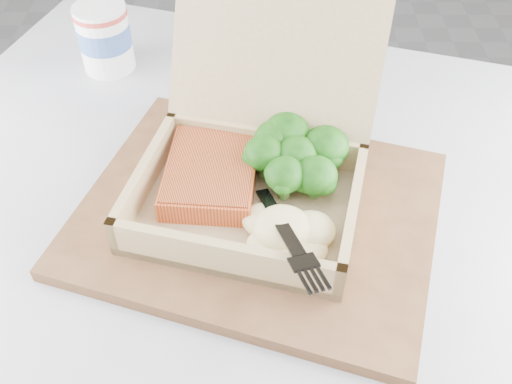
{
  "coord_description": "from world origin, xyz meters",
  "views": [
    {
      "loc": [
        0.57,
        -0.48,
        1.22
      ],
      "look_at": [
        0.56,
        -0.07,
        0.79
      ],
      "focal_mm": 40.0,
      "sensor_mm": 36.0,
      "label": 1
    }
  ],
  "objects_px": {
    "takeout_container": "(257,149)",
    "paper_cup": "(104,36)",
    "cafe_table": "(220,322)",
    "serving_tray": "(258,212)"
  },
  "relations": [
    {
      "from": "takeout_container",
      "to": "paper_cup",
      "type": "relative_size",
      "value": 3.35
    },
    {
      "from": "cafe_table",
      "to": "paper_cup",
      "type": "relative_size",
      "value": 11.18
    },
    {
      "from": "serving_tray",
      "to": "takeout_container",
      "type": "relative_size",
      "value": 1.19
    },
    {
      "from": "serving_tray",
      "to": "paper_cup",
      "type": "relative_size",
      "value": 3.98
    },
    {
      "from": "takeout_container",
      "to": "paper_cup",
      "type": "xyz_separation_m",
      "value": [
        -0.22,
        0.26,
        -0.02
      ]
    },
    {
      "from": "cafe_table",
      "to": "takeout_container",
      "type": "distance_m",
      "value": 0.27
    },
    {
      "from": "cafe_table",
      "to": "serving_tray",
      "type": "height_order",
      "value": "serving_tray"
    },
    {
      "from": "serving_tray",
      "to": "takeout_container",
      "type": "distance_m",
      "value": 0.07
    },
    {
      "from": "serving_tray",
      "to": "cafe_table",
      "type": "bearing_deg",
      "value": -163.59
    },
    {
      "from": "takeout_container",
      "to": "paper_cup",
      "type": "height_order",
      "value": "takeout_container"
    }
  ]
}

